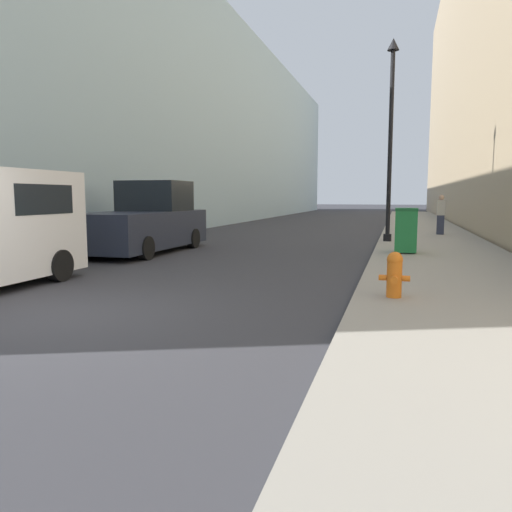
{
  "coord_description": "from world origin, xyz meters",
  "views": [
    {
      "loc": [
        4.69,
        -5.88,
        1.69
      ],
      "look_at": [
        -1.34,
        15.28,
        -0.95
      ],
      "focal_mm": 35.0,
      "sensor_mm": 36.0,
      "label": 1
    }
  ],
  "objects_px": {
    "pedestrian_on_sidewalk": "(441,215)",
    "fire_hydrant": "(394,273)",
    "trash_bin": "(406,230)",
    "lamppost": "(391,127)",
    "pickup_truck": "(145,223)"
  },
  "relations": [
    {
      "from": "pickup_truck",
      "to": "pedestrian_on_sidewalk",
      "type": "bearing_deg",
      "value": 41.34
    },
    {
      "from": "lamppost",
      "to": "fire_hydrant",
      "type": "bearing_deg",
      "value": -88.19
    },
    {
      "from": "lamppost",
      "to": "pickup_truck",
      "type": "height_order",
      "value": "lamppost"
    },
    {
      "from": "lamppost",
      "to": "pickup_truck",
      "type": "relative_size",
      "value": 1.31
    },
    {
      "from": "trash_bin",
      "to": "lamppost",
      "type": "xyz_separation_m",
      "value": [
        -0.56,
        3.59,
        3.25
      ]
    },
    {
      "from": "fire_hydrant",
      "to": "lamppost",
      "type": "bearing_deg",
      "value": 91.81
    },
    {
      "from": "fire_hydrant",
      "to": "pedestrian_on_sidewalk",
      "type": "bearing_deg",
      "value": 83.0
    },
    {
      "from": "fire_hydrant",
      "to": "pedestrian_on_sidewalk",
      "type": "height_order",
      "value": "pedestrian_on_sidewalk"
    },
    {
      "from": "pickup_truck",
      "to": "pedestrian_on_sidewalk",
      "type": "distance_m",
      "value": 12.14
    },
    {
      "from": "pedestrian_on_sidewalk",
      "to": "pickup_truck",
      "type": "bearing_deg",
      "value": -138.66
    },
    {
      "from": "pickup_truck",
      "to": "trash_bin",
      "type": "bearing_deg",
      "value": 4.74
    },
    {
      "from": "trash_bin",
      "to": "pedestrian_on_sidewalk",
      "type": "relative_size",
      "value": 0.77
    },
    {
      "from": "fire_hydrant",
      "to": "pedestrian_on_sidewalk",
      "type": "distance_m",
      "value": 13.92
    },
    {
      "from": "pedestrian_on_sidewalk",
      "to": "fire_hydrant",
      "type": "bearing_deg",
      "value": -97.0
    },
    {
      "from": "fire_hydrant",
      "to": "lamppost",
      "type": "height_order",
      "value": "lamppost"
    }
  ]
}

